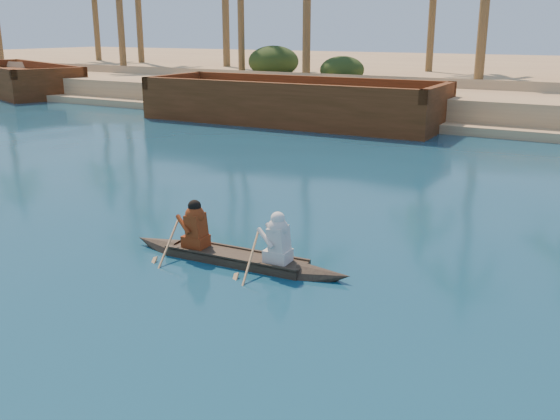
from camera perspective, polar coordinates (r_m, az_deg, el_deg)
The scene contains 4 objects.
shrub_cluster at distance 35.08m, azimuth 23.20°, elevation 10.16°, with size 100.00×6.00×2.40m, color #203413, non-canonical shape.
canoe at distance 11.48m, azimuth -4.09°, elevation -3.66°, with size 4.54×0.84×1.24m.
barge_left at distance 46.21m, azimuth -22.88°, elevation 10.84°, with size 14.14×9.06×2.24m.
barge_mid at distance 28.98m, azimuth 1.14°, elevation 9.63°, with size 13.85×4.96×2.29m.
Camera 1 is at (4.37, -3.19, 4.14)m, focal length 40.00 mm.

